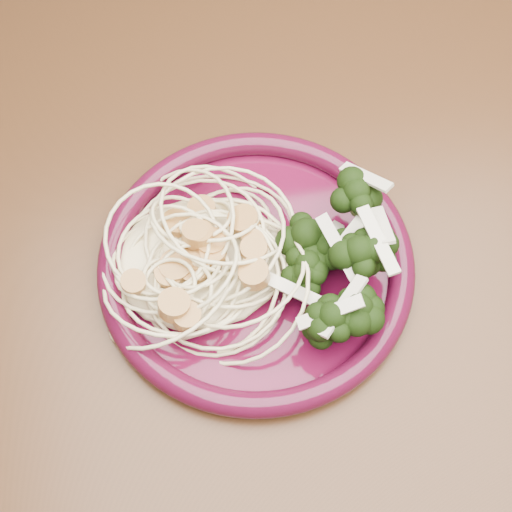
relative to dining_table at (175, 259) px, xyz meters
The scene contains 6 objects.
dining_table is the anchor object (origin of this frame).
dinner_plate 0.14m from the dining_table, 48.79° to the right, with size 0.28×0.28×0.02m.
spaghetti_pile 0.14m from the dining_table, 70.99° to the right, with size 0.13×0.11×0.03m, color beige.
scallop_cluster 0.17m from the dining_table, 70.99° to the right, with size 0.12×0.12×0.04m, color #C18943, non-canonical shape.
broccoli_pile 0.19m from the dining_table, 35.83° to the right, with size 0.08×0.14×0.05m, color black.
onion_garnish 0.21m from the dining_table, 35.83° to the right, with size 0.06×0.09×0.05m, color beige, non-canonical shape.
Camera 1 is at (0.02, -0.31, 1.23)m, focal length 50.00 mm.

